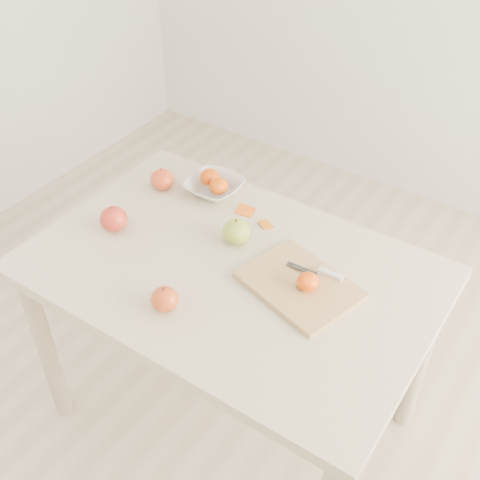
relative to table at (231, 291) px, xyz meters
The scene contains 14 objects.
ground 0.65m from the table, ahead, with size 3.50×3.50×0.00m, color #C6B293.
table is the anchor object (origin of this frame).
cutting_board 0.24m from the table, 10.31° to the left, with size 0.32×0.23×0.02m, color #AA8155.
board_tangerine 0.28m from the table, ahead, with size 0.06×0.06×0.05m, color #E25A07.
fruit_bowl 0.41m from the table, 133.18° to the left, with size 0.19×0.19×0.05m, color silver.
bowl_tangerine_near 0.44m from the table, 134.75° to the left, with size 0.07×0.07×0.06m, color #E14007.
bowl_tangerine_far 0.39m from the table, 131.33° to the left, with size 0.06×0.06×0.06m, color #D25707.
orange_peel_a 0.29m from the table, 114.75° to the left, with size 0.06×0.04×0.00m, color #E35810.
orange_peel_b 0.25m from the table, 95.14° to the left, with size 0.04×0.04×0.00m, color #CB610E.
paring_knife 0.31m from the table, 22.86° to the left, with size 0.17×0.05×0.01m.
apple_green 0.18m from the table, 116.36° to the left, with size 0.09×0.09×0.08m, color olive.
apple_red_b 0.44m from the table, behind, with size 0.09×0.09×0.08m, color maroon.
apple_red_a 0.50m from the table, 154.60° to the left, with size 0.08×0.08×0.07m, color #8C0505.
apple_red_e 0.28m from the table, 102.63° to the right, with size 0.08×0.08×0.07m, color #9C2311.
Camera 1 is at (0.77, -1.08, 1.96)m, focal length 45.00 mm.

